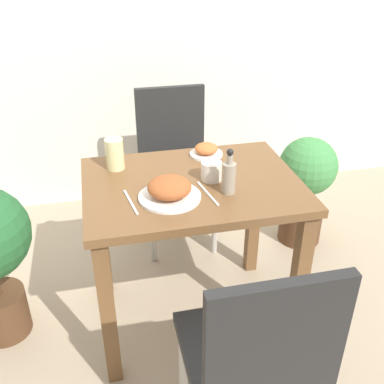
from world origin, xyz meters
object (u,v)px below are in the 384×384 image
(chair_far, at_px, (175,158))
(sauce_bottle, at_px, (229,176))
(chair_near, at_px, (257,357))
(food_plate, at_px, (170,190))
(side_plate, at_px, (206,150))
(juice_glass, at_px, (115,154))
(potted_plant_right, at_px, (306,183))
(drink_cup, at_px, (211,171))

(chair_far, xyz_separation_m, sauce_bottle, (0.06, -0.85, 0.31))
(chair_near, xyz_separation_m, food_plate, (-0.16, 0.61, 0.27))
(chair_near, distance_m, side_plate, 1.00)
(chair_far, distance_m, juice_glass, 0.71)
(chair_near, height_order, chair_far, same)
(juice_glass, height_order, potted_plant_right, juice_glass)
(chair_far, distance_m, side_plate, 0.56)
(drink_cup, distance_m, sauce_bottle, 0.13)
(side_plate, bearing_deg, drink_cup, -99.29)
(chair_near, xyz_separation_m, side_plate, (0.08, 0.96, 0.26))
(food_plate, height_order, juice_glass, juice_glass)
(chair_near, bearing_deg, side_plate, -94.80)
(food_plate, relative_size, sauce_bottle, 1.29)
(food_plate, height_order, side_plate, food_plate)
(sauce_bottle, height_order, potted_plant_right, sauce_bottle)
(chair_far, relative_size, sauce_bottle, 4.78)
(chair_near, bearing_deg, drink_cup, -93.29)
(side_plate, height_order, juice_glass, juice_glass)
(sauce_bottle, xyz_separation_m, potted_plant_right, (0.67, 0.61, -0.43))
(chair_near, distance_m, sauce_bottle, 0.68)
(juice_glass, bearing_deg, chair_near, -69.65)
(sauce_bottle, bearing_deg, drink_cup, 108.04)
(drink_cup, height_order, potted_plant_right, drink_cup)
(chair_far, height_order, potted_plant_right, chair_far)
(chair_near, bearing_deg, food_plate, -75.71)
(drink_cup, xyz_separation_m, juice_glass, (-0.38, 0.20, 0.03))
(chair_far, relative_size, juice_glass, 6.57)
(juice_glass, xyz_separation_m, sauce_bottle, (0.42, -0.31, 0.00))
(chair_far, bearing_deg, potted_plant_right, -18.34)
(drink_cup, distance_m, potted_plant_right, 0.95)
(drink_cup, distance_m, juice_glass, 0.43)
(food_plate, distance_m, juice_glass, 0.36)
(side_plate, height_order, sauce_bottle, sauce_bottle)
(potted_plant_right, bearing_deg, side_plate, -159.54)
(juice_glass, relative_size, potted_plant_right, 0.21)
(chair_far, bearing_deg, side_plate, -82.92)
(chair_near, xyz_separation_m, potted_plant_right, (0.75, 1.21, -0.12))
(potted_plant_right, bearing_deg, chair_far, 161.66)
(sauce_bottle, relative_size, potted_plant_right, 0.28)
(juice_glass, bearing_deg, chair_far, 56.00)
(food_plate, distance_m, drink_cup, 0.23)
(side_plate, xyz_separation_m, potted_plant_right, (0.67, 0.25, -0.38))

